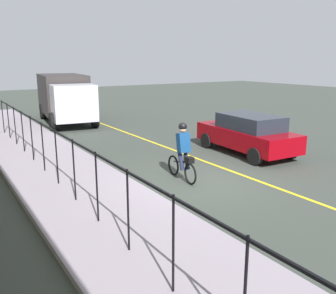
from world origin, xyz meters
name	(u,v)px	position (x,y,z in m)	size (l,w,h in m)	color
ground_plane	(199,182)	(0.00, 0.00, 0.00)	(80.00, 80.00, 0.00)	#363C36
lane_line_centre	(237,173)	(0.00, -1.60, 0.00)	(36.00, 0.12, 0.01)	yellow
sidewalk	(94,202)	(0.00, 3.40, 0.07)	(40.00, 3.20, 0.15)	gray
iron_fence	(64,150)	(1.00, 3.80, 1.30)	(19.76, 0.04, 1.60)	black
cyclist_lead	(183,152)	(0.40, 0.33, 0.91)	(1.71, 0.39, 1.83)	black
patrol_sedan	(247,133)	(1.77, -3.74, 0.82)	(4.51, 2.16, 1.58)	maroon
box_truck_background	(65,96)	(13.16, -0.04, 1.55)	(6.96, 3.26, 2.78)	#2D2828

